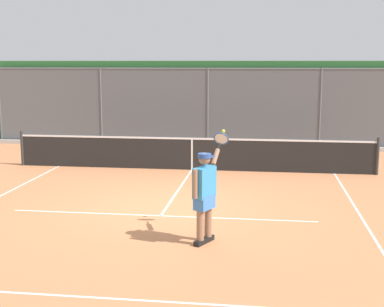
# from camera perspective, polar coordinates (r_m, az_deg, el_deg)

# --- Properties ---
(ground_plane) EXTENTS (60.00, 60.00, 0.00)m
(ground_plane) POSITION_cam_1_polar(r_m,az_deg,el_deg) (11.92, -2.71, -5.72)
(ground_plane) COLOR #C67A4C
(court_line_markings) EXTENTS (8.32, 8.88, 0.01)m
(court_line_markings) POSITION_cam_1_polar(r_m,az_deg,el_deg) (10.94, -3.69, -7.14)
(court_line_markings) COLOR white
(court_line_markings) RESTS_ON ground
(fence_backdrop) EXTENTS (19.40, 1.37, 3.20)m
(fence_backdrop) POSITION_cam_1_polar(r_m,az_deg,el_deg) (20.64, 1.86, 5.33)
(fence_backdrop) COLOR #565B60
(fence_backdrop) RESTS_ON ground
(tennis_net) EXTENTS (10.69, 0.09, 1.07)m
(tennis_net) POSITION_cam_1_polar(r_m,az_deg,el_deg) (15.85, -0.00, 0.01)
(tennis_net) COLOR #2D2D2D
(tennis_net) RESTS_ON ground
(tennis_player) EXTENTS (0.58, 1.33, 1.91)m
(tennis_player) POSITION_cam_1_polar(r_m,az_deg,el_deg) (9.40, 1.36, -4.01)
(tennis_player) COLOR black
(tennis_player) RESTS_ON ground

